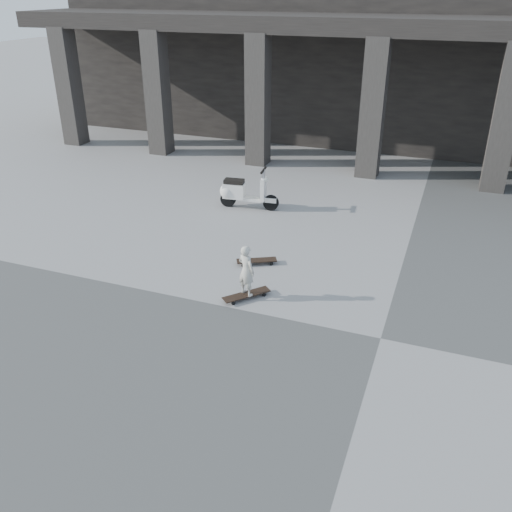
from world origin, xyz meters
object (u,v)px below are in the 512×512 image
(longboard, at_px, (247,295))
(skateboard_spare, at_px, (257,261))
(scooter, at_px, (239,192))
(child, at_px, (246,271))

(longboard, height_order, skateboard_spare, skateboard_spare)
(longboard, distance_m, scooter, 4.65)
(skateboard_spare, bearing_deg, longboard, -104.99)
(child, distance_m, scooter, 4.64)
(longboard, xyz_separation_m, skateboard_spare, (-0.31, 1.36, 0.00))
(longboard, relative_size, skateboard_spare, 1.00)
(child, xyz_separation_m, scooter, (-1.88, 4.24, -0.16))
(longboard, distance_m, child, 0.52)
(skateboard_spare, height_order, child, child)
(longboard, bearing_deg, child, -138.88)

